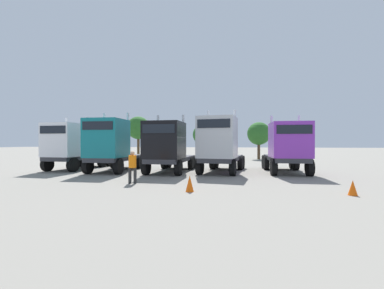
% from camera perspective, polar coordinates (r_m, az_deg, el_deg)
% --- Properties ---
extents(ground, '(200.00, 200.00, 0.00)m').
position_cam_1_polar(ground, '(17.58, -5.85, -6.55)').
color(ground, gray).
extents(semi_truck_white, '(2.95, 6.25, 4.18)m').
position_cam_1_polar(semi_truck_white, '(22.20, -25.17, -0.30)').
color(semi_truck_white, '#333338').
rests_on(semi_truck_white, ground).
extents(semi_truck_teal, '(2.62, 6.39, 4.36)m').
position_cam_1_polar(semi_truck_teal, '(19.54, -17.40, -0.06)').
color(semi_truck_teal, '#333338').
rests_on(semi_truck_teal, ground).
extents(semi_truck_black, '(2.81, 6.44, 4.13)m').
position_cam_1_polar(semi_truck_black, '(18.10, -5.43, -0.48)').
color(semi_truck_black, '#333338').
rests_on(semi_truck_black, ground).
extents(semi_truck_silver, '(3.42, 6.43, 4.45)m').
position_cam_1_polar(semi_truck_silver, '(18.01, 6.04, -0.02)').
color(semi_truck_silver, '#333338').
rests_on(semi_truck_silver, ground).
extents(semi_truck_purple, '(2.61, 5.98, 4.07)m').
position_cam_1_polar(semi_truck_purple, '(18.90, 20.28, -0.45)').
color(semi_truck_purple, '#333338').
rests_on(semi_truck_purple, ground).
extents(visitor_in_hivis, '(0.45, 0.42, 1.70)m').
position_cam_1_polar(visitor_in_hivis, '(13.90, -12.96, -4.34)').
color(visitor_in_hivis, '#292929').
rests_on(visitor_in_hivis, ground).
extents(traffic_cone_near, '(0.36, 0.36, 0.71)m').
position_cam_1_polar(traffic_cone_near, '(11.36, -0.51, -8.58)').
color(traffic_cone_near, '#F2590C').
rests_on(traffic_cone_near, ground).
extents(traffic_cone_mid, '(0.36, 0.36, 0.62)m').
position_cam_1_polar(traffic_cone_mid, '(12.43, 31.86, -8.08)').
color(traffic_cone_mid, '#F2590C').
rests_on(traffic_cone_mid, ground).
extents(oak_far_left, '(3.26, 3.26, 5.88)m').
position_cam_1_polar(oak_far_left, '(37.96, -11.73, 3.56)').
color(oak_far_left, '#4C3823').
rests_on(oak_far_left, ground).
extents(oak_far_centre, '(2.93, 2.93, 4.71)m').
position_cam_1_polar(oak_far_centre, '(36.58, 2.46, 2.12)').
color(oak_far_centre, '#4C3823').
rests_on(oak_far_centre, ground).
extents(oak_far_right, '(2.94, 2.94, 4.77)m').
position_cam_1_polar(oak_far_right, '(34.39, 14.48, 2.31)').
color(oak_far_right, '#4C3823').
rests_on(oak_far_right, ground).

